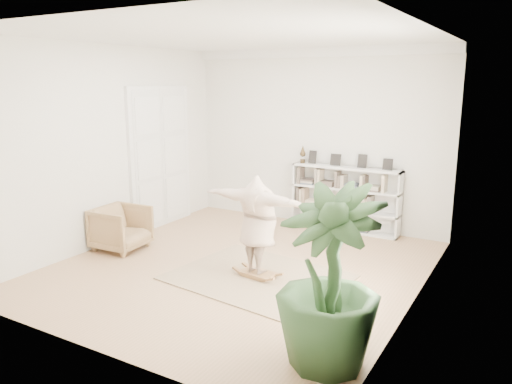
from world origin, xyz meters
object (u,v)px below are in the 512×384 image
armchair (121,228)px  person (258,222)px  houseplant (329,278)px  rocker_board (258,273)px  bookshelf (345,199)px

armchair → person: size_ratio=0.46×
person → armchair: bearing=8.0°
person → houseplant: houseplant is taller
armchair → rocker_board: armchair is taller
armchair → rocker_board: 2.80m
rocker_board → houseplant: (1.82, -1.71, 0.90)m
armchair → houseplant: size_ratio=0.44×
houseplant → bookshelf: bearing=108.1°
bookshelf → houseplant: bearing=-71.9°
rocker_board → houseplant: bearing=-36.3°
bookshelf → houseplant: size_ratio=1.13×
bookshelf → person: (-0.26, -3.06, 0.25)m
bookshelf → armchair: (-3.04, -3.12, -0.24)m
rocker_board → houseplant: size_ratio=0.29×
bookshelf → armchair: size_ratio=2.56×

